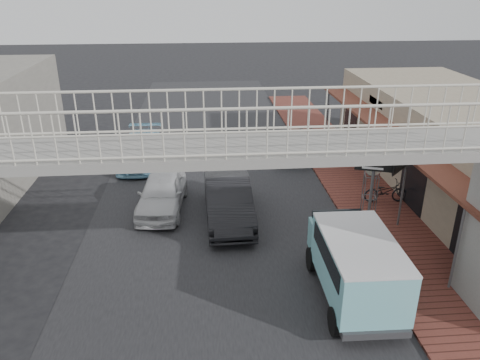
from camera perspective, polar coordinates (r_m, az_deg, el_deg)
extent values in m
plane|color=black|center=(16.80, -2.46, -8.34)|extent=(120.00, 120.00, 0.00)
cube|color=black|center=(16.80, -2.46, -8.33)|extent=(10.00, 60.00, 0.01)
cube|color=brown|center=(20.61, 15.53, -2.79)|extent=(3.00, 40.00, 0.10)
cube|color=gray|center=(22.66, 25.99, 3.36)|extent=(6.00, 18.00, 4.00)
cube|color=brown|center=(20.91, 18.56, 5.62)|extent=(1.80, 18.00, 0.12)
cube|color=silver|center=(24.07, 16.33, 9.08)|extent=(0.08, 2.60, 0.90)
cube|color=#B21914|center=(18.38, 23.21, 3.91)|extent=(0.08, 2.20, 0.80)
cube|color=gray|center=(10.96, -1.97, 3.69)|extent=(14.00, 2.00, 0.24)
cube|color=beige|center=(11.67, -2.27, 8.34)|extent=(14.00, 0.08, 1.10)
cube|color=beige|center=(9.85, -1.74, 5.53)|extent=(14.00, 0.08, 1.10)
imported|color=silver|center=(19.49, -9.50, -1.50)|extent=(2.12, 4.51, 1.49)
imported|color=black|center=(18.38, -1.44, -2.48)|extent=(1.84, 5.03, 1.65)
imported|color=#72C0C5|center=(25.67, 5.99, 4.48)|extent=(2.34, 4.54, 1.22)
imported|color=#75AFCB|center=(24.76, -12.02, 3.68)|extent=(2.12, 5.09, 1.47)
cylinder|color=black|center=(15.65, 8.79, -9.53)|extent=(0.28, 0.79, 0.79)
cylinder|color=black|center=(16.10, 14.97, -9.09)|extent=(0.28, 0.79, 0.79)
cylinder|color=black|center=(13.27, 11.60, -16.54)|extent=(0.28, 0.79, 0.79)
cylinder|color=black|center=(13.81, 18.92, -15.69)|extent=(0.28, 0.79, 0.79)
cube|color=#7CCED8|center=(13.87, 14.23, -10.12)|extent=(1.97, 3.63, 1.52)
cube|color=#7CCED8|center=(15.69, 11.92, -6.80)|extent=(1.84, 1.04, 1.01)
cube|color=black|center=(13.65, 14.40, -8.65)|extent=(2.01, 2.96, 0.56)
cube|color=silver|center=(13.46, 14.56, -7.31)|extent=(2.00, 3.63, 0.07)
imported|color=black|center=(20.67, 17.30, -1.33)|extent=(1.82, 0.67, 0.95)
imported|color=black|center=(26.83, 7.92, 5.24)|extent=(1.82, 0.95, 1.05)
cylinder|color=#59595B|center=(18.64, 14.63, -1.98)|extent=(0.04, 0.04, 1.98)
cylinder|color=#59595B|center=(18.72, 16.05, -2.04)|extent=(0.04, 0.04, 1.98)
cylinder|color=#59595B|center=(18.22, 14.81, -2.61)|extent=(0.04, 0.04, 1.98)
cylinder|color=#59595B|center=(18.30, 16.27, -2.66)|extent=(0.04, 0.04, 1.98)
cylinder|color=silver|center=(17.96, 15.88, 1.49)|extent=(0.67, 0.35, 0.64)
cylinder|color=beige|center=(17.85, 15.94, 1.36)|extent=(0.56, 0.13, 0.57)
cylinder|color=beige|center=(18.07, 15.83, 1.63)|extent=(0.56, 0.13, 0.57)
cylinder|color=#59595B|center=(17.81, 15.76, -0.94)|extent=(0.11, 0.11, 3.33)
cube|color=black|center=(17.34, 16.19, 2.65)|extent=(1.33, 0.49, 1.03)
cone|color=black|center=(17.43, 19.38, 2.35)|extent=(1.05, 1.41, 1.26)
cube|color=white|center=(17.32, 15.99, 2.44)|extent=(0.88, 0.29, 0.69)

